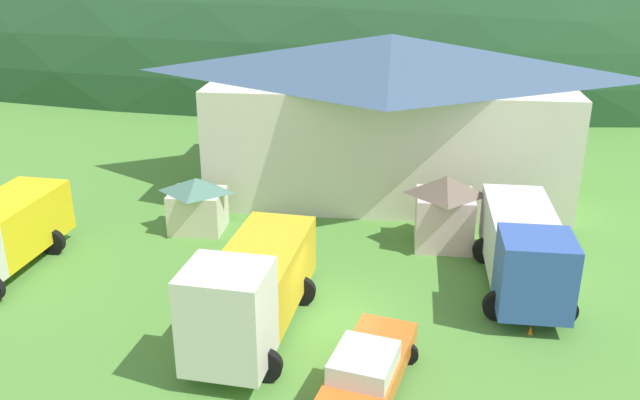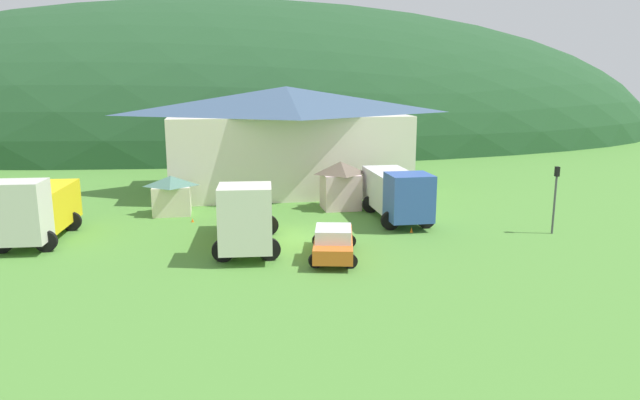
{
  "view_description": "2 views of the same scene",
  "coord_description": "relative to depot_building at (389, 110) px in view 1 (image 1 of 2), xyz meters",
  "views": [
    {
      "loc": [
        1.69,
        -20.55,
        12.74
      ],
      "look_at": [
        -1.37,
        5.59,
        2.39
      ],
      "focal_mm": 37.88,
      "sensor_mm": 36.0,
      "label": 1
    },
    {
      "loc": [
        -4.49,
        -30.24,
        8.61
      ],
      "look_at": [
        1.78,
        3.02,
        1.46
      ],
      "focal_mm": 32.14,
      "sensor_mm": 36.0,
      "label": 2
    }
  ],
  "objects": [
    {
      "name": "traffic_cone_mid_row",
      "position": [
        5.29,
        -14.45,
        -4.17
      ],
      "size": [
        0.36,
        0.36,
        0.61
      ],
      "primitive_type": "cone",
      "color": "orange",
      "rests_on": "ground"
    },
    {
      "name": "traffic_cone_near_pickup",
      "position": [
        -7.13,
        -9.61,
        -4.17
      ],
      "size": [
        0.36,
        0.36,
        0.47
      ],
      "primitive_type": "cone",
      "color": "orange",
      "rests_on": "ground"
    },
    {
      "name": "depot_building",
      "position": [
        0.0,
        0.0,
        0.0
      ],
      "size": [
        19.08,
        11.06,
        8.09
      ],
      "color": "silver",
      "rests_on": "ground"
    },
    {
      "name": "play_shed_cream",
      "position": [
        -8.48,
        -7.17,
        -2.86
      ],
      "size": [
        2.57,
        2.18,
        2.53
      ],
      "color": "beige",
      "rests_on": "ground"
    },
    {
      "name": "ground_plane",
      "position": [
        -1.25,
        -14.43,
        -4.17
      ],
      "size": [
        200.0,
        200.0,
        0.0
      ],
      "primitive_type": "plane",
      "color": "#518C38"
    },
    {
      "name": "play_shed_pink",
      "position": [
        2.66,
        -7.55,
        -2.51
      ],
      "size": [
        2.63,
        2.5,
        3.22
      ],
      "color": "beige",
      "rests_on": "ground"
    },
    {
      "name": "box_truck_blue",
      "position": [
        5.4,
        -11.31,
        -2.4
      ],
      "size": [
        3.34,
        7.52,
        3.27
      ],
      "rotation": [
        0.0,
        0.0,
        -1.59
      ],
      "color": "#3356AD",
      "rests_on": "ground"
    },
    {
      "name": "service_pickup_orange",
      "position": [
        -0.09,
        -18.25,
        -3.34
      ],
      "size": [
        3.0,
        5.28,
        1.66
      ],
      "rotation": [
        0.0,
        0.0,
        -1.8
      ],
      "color": "orange",
      "rests_on": "ground"
    },
    {
      "name": "heavy_rig_striped",
      "position": [
        -4.12,
        -15.67,
        -2.33
      ],
      "size": [
        3.74,
        7.98,
        3.71
      ],
      "rotation": [
        0.0,
        0.0,
        -1.66
      ],
      "color": "silver",
      "rests_on": "ground"
    },
    {
      "name": "forested_hill_backdrop",
      "position": [
        -1.25,
        42.49,
        -4.17
      ],
      "size": [
        131.07,
        60.0,
        39.37
      ],
      "primitive_type": "ellipsoid",
      "color": "#234C28",
      "rests_on": "ground"
    }
  ]
}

